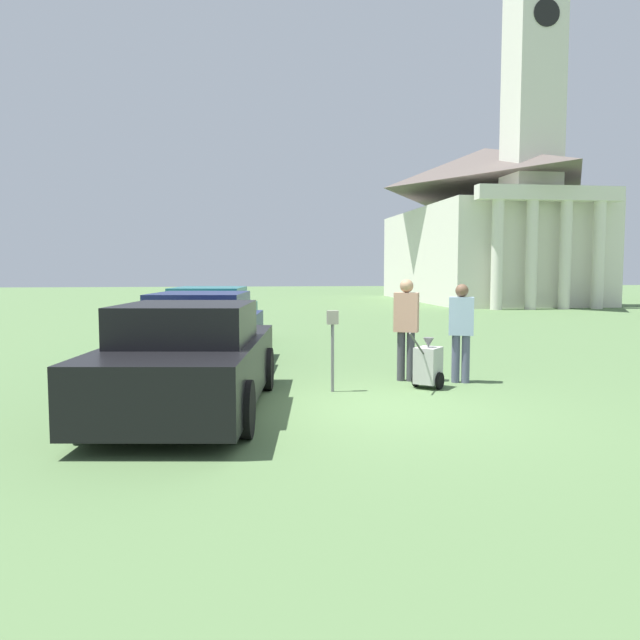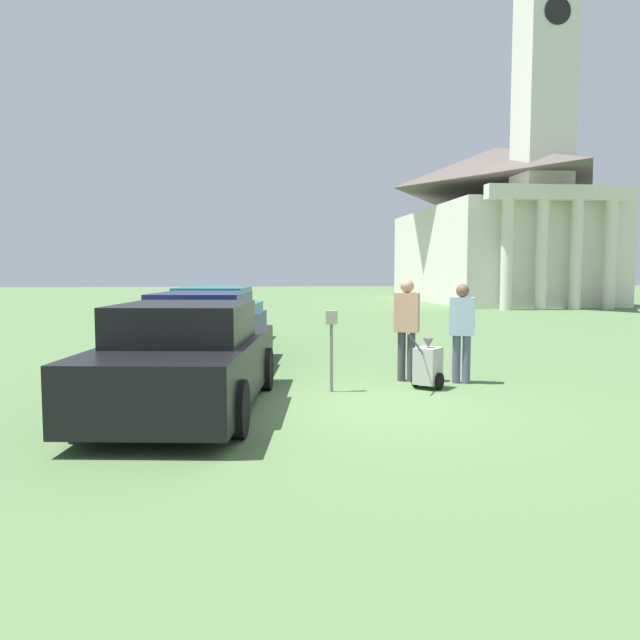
{
  "view_description": "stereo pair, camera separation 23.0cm",
  "coord_description": "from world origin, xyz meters",
  "px_view_note": "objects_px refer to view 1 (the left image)",
  "views": [
    {
      "loc": [
        -1.88,
        -8.63,
        1.99
      ],
      "look_at": [
        -0.43,
        2.0,
        1.1
      ],
      "focal_mm": 35.0,
      "sensor_mm": 36.0,
      "label": 1
    },
    {
      "loc": [
        -1.65,
        -8.66,
        1.99
      ],
      "look_at": [
        -0.43,
        2.0,
        1.1
      ],
      "focal_mm": 35.0,
      "sensor_mm": 36.0,
      "label": 2
    }
  ],
  "objects_px": {
    "parked_car_navy": "(202,335)",
    "person_supervisor": "(461,327)",
    "church": "(488,209)",
    "parking_meter": "(333,335)",
    "equipment_cart": "(428,365)",
    "parked_car_teal": "(210,319)",
    "parked_car_black": "(190,361)",
    "person_worker": "(406,323)"
  },
  "relations": [
    {
      "from": "parked_car_teal",
      "to": "person_worker",
      "type": "xyz_separation_m",
      "value": [
        3.62,
        -5.33,
        0.32
      ]
    },
    {
      "from": "parked_car_teal",
      "to": "parking_meter",
      "type": "bearing_deg",
      "value": -62.51
    },
    {
      "from": "parked_car_teal",
      "to": "equipment_cart",
      "type": "bearing_deg",
      "value": -49.89
    },
    {
      "from": "person_supervisor",
      "to": "equipment_cart",
      "type": "bearing_deg",
      "value": 51.17
    },
    {
      "from": "parked_car_navy",
      "to": "person_worker",
      "type": "height_order",
      "value": "person_worker"
    },
    {
      "from": "parked_car_black",
      "to": "parked_car_navy",
      "type": "height_order",
      "value": "parked_car_navy"
    },
    {
      "from": "parked_car_navy",
      "to": "person_supervisor",
      "type": "bearing_deg",
      "value": -13.0
    },
    {
      "from": "parked_car_teal",
      "to": "church",
      "type": "distance_m",
      "value": 26.0
    },
    {
      "from": "parked_car_black",
      "to": "person_worker",
      "type": "xyz_separation_m",
      "value": [
        3.62,
        1.85,
        0.33
      ]
    },
    {
      "from": "equipment_cart",
      "to": "church",
      "type": "distance_m",
      "value": 29.22
    },
    {
      "from": "person_worker",
      "to": "equipment_cart",
      "type": "xyz_separation_m",
      "value": [
        0.18,
        -0.71,
        -0.65
      ]
    },
    {
      "from": "parked_car_teal",
      "to": "parking_meter",
      "type": "xyz_separation_m",
      "value": [
        2.18,
        -6.12,
        0.2
      ]
    },
    {
      "from": "parked_car_teal",
      "to": "equipment_cart",
      "type": "xyz_separation_m",
      "value": [
        3.8,
        -6.03,
        -0.33
      ]
    },
    {
      "from": "parking_meter",
      "to": "person_supervisor",
      "type": "bearing_deg",
      "value": 11.91
    },
    {
      "from": "parked_car_teal",
      "to": "person_worker",
      "type": "height_order",
      "value": "person_worker"
    },
    {
      "from": "parked_car_black",
      "to": "parking_meter",
      "type": "distance_m",
      "value": 2.44
    },
    {
      "from": "person_worker",
      "to": "equipment_cart",
      "type": "bearing_deg",
      "value": 129.04
    },
    {
      "from": "parked_car_black",
      "to": "parked_car_teal",
      "type": "relative_size",
      "value": 1.0
    },
    {
      "from": "church",
      "to": "parked_car_teal",
      "type": "bearing_deg",
      "value": -127.94
    },
    {
      "from": "person_supervisor",
      "to": "church",
      "type": "xyz_separation_m",
      "value": [
        11.19,
        25.78,
        4.55
      ]
    },
    {
      "from": "parked_car_teal",
      "to": "parked_car_navy",
      "type": "bearing_deg",
      "value": -82.13
    },
    {
      "from": "person_supervisor",
      "to": "parked_car_navy",
      "type": "bearing_deg",
      "value": 0.76
    },
    {
      "from": "parking_meter",
      "to": "equipment_cart",
      "type": "height_order",
      "value": "parking_meter"
    },
    {
      "from": "parked_car_black",
      "to": "parked_car_navy",
      "type": "bearing_deg",
      "value": 97.87
    },
    {
      "from": "person_worker",
      "to": "equipment_cart",
      "type": "relative_size",
      "value": 1.81
    },
    {
      "from": "parked_car_navy",
      "to": "church",
      "type": "xyz_separation_m",
      "value": [
        15.71,
        24.05,
        4.8
      ]
    },
    {
      "from": "parked_car_navy",
      "to": "person_supervisor",
      "type": "relative_size",
      "value": 2.94
    },
    {
      "from": "equipment_cart",
      "to": "person_worker",
      "type": "bearing_deg",
      "value": 144.52
    },
    {
      "from": "parked_car_black",
      "to": "person_supervisor",
      "type": "height_order",
      "value": "person_supervisor"
    },
    {
      "from": "parked_car_navy",
      "to": "parking_meter",
      "type": "relative_size",
      "value": 3.85
    },
    {
      "from": "parked_car_navy",
      "to": "person_worker",
      "type": "bearing_deg",
      "value": -13.6
    },
    {
      "from": "parking_meter",
      "to": "church",
      "type": "relative_size",
      "value": 0.05
    },
    {
      "from": "parked_car_teal",
      "to": "church",
      "type": "xyz_separation_m",
      "value": [
        15.71,
        20.15,
        4.81
      ]
    },
    {
      "from": "parked_car_teal",
      "to": "church",
      "type": "bearing_deg",
      "value": 59.93
    },
    {
      "from": "parked_car_navy",
      "to": "parked_car_teal",
      "type": "relative_size",
      "value": 1.02
    },
    {
      "from": "parked_car_teal",
      "to": "equipment_cart",
      "type": "relative_size",
      "value": 4.98
    },
    {
      "from": "equipment_cart",
      "to": "parking_meter",
      "type": "bearing_deg",
      "value": -137.05
    },
    {
      "from": "person_worker",
      "to": "person_supervisor",
      "type": "relative_size",
      "value": 1.05
    },
    {
      "from": "parked_car_navy",
      "to": "equipment_cart",
      "type": "height_order",
      "value": "parked_car_navy"
    },
    {
      "from": "equipment_cart",
      "to": "church",
      "type": "bearing_deg",
      "value": 105.39
    },
    {
      "from": "parked_car_navy",
      "to": "parking_meter",
      "type": "height_order",
      "value": "parked_car_navy"
    },
    {
      "from": "person_supervisor",
      "to": "person_worker",
      "type": "bearing_deg",
      "value": 3.2
    }
  ]
}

